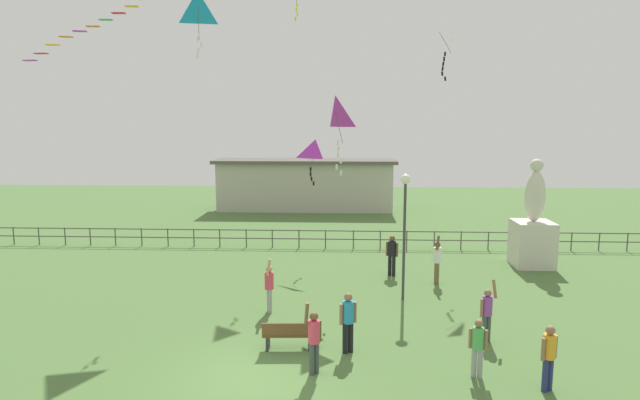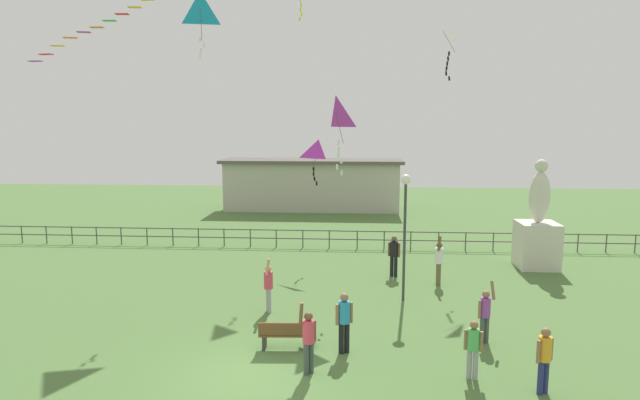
# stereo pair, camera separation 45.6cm
# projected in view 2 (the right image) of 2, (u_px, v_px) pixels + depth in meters

# --- Properties ---
(ground_plane) EXTENTS (80.00, 80.00, 0.00)m
(ground_plane) POSITION_uv_depth(u_px,v_px,m) (252.00, 375.00, 13.71)
(ground_plane) COLOR #4C7038
(statue_monument) EXTENTS (1.68, 1.68, 4.84)m
(statue_monument) POSITION_uv_depth(u_px,v_px,m) (537.00, 233.00, 23.63)
(statue_monument) COLOR beige
(statue_monument) RESTS_ON ground_plane
(lamppost) EXTENTS (0.36, 0.36, 4.63)m
(lamppost) POSITION_uv_depth(u_px,v_px,m) (405.00, 210.00, 18.96)
(lamppost) COLOR #38383D
(lamppost) RESTS_ON ground_plane
(park_bench) EXTENTS (1.52, 0.49, 0.85)m
(park_bench) POSITION_uv_depth(u_px,v_px,m) (285.00, 334.00, 15.18)
(park_bench) COLOR brown
(park_bench) RESTS_ON ground_plane
(person_0) EXTENTS (0.50, 0.32, 1.74)m
(person_0) POSITION_uv_depth(u_px,v_px,m) (394.00, 253.00, 22.31)
(person_0) COLOR black
(person_0) RESTS_ON ground_plane
(person_1) EXTENTS (0.45, 0.29, 1.54)m
(person_1) POSITION_uv_depth(u_px,v_px,m) (473.00, 346.00, 13.40)
(person_1) COLOR #99999E
(person_1) RESTS_ON ground_plane
(person_2) EXTENTS (0.45, 0.40, 1.96)m
(person_2) POSITION_uv_depth(u_px,v_px,m) (308.00, 337.00, 13.67)
(person_2) COLOR #3F4C47
(person_2) RESTS_ON ground_plane
(person_3) EXTENTS (0.32, 0.53, 2.02)m
(person_3) POSITION_uv_depth(u_px,v_px,m) (439.00, 260.00, 21.20)
(person_3) COLOR brown
(person_3) RESTS_ON ground_plane
(person_4) EXTENTS (0.30, 0.52, 1.92)m
(person_4) POSITION_uv_depth(u_px,v_px,m) (268.00, 285.00, 18.13)
(person_4) COLOR #99999E
(person_4) RESTS_ON ground_plane
(person_5) EXTENTS (0.45, 0.31, 1.65)m
(person_5) POSITION_uv_depth(u_px,v_px,m) (544.00, 356.00, 12.66)
(person_5) COLOR navy
(person_5) RESTS_ON ground_plane
(person_6) EXTENTS (0.48, 0.32, 1.75)m
(person_6) POSITION_uv_depth(u_px,v_px,m) (344.00, 319.00, 14.90)
(person_6) COLOR black
(person_6) RESTS_ON ground_plane
(person_7) EXTENTS (0.51, 0.31, 1.88)m
(person_7) POSITION_uv_depth(u_px,v_px,m) (485.00, 312.00, 15.58)
(person_7) COLOR #3F4C47
(person_7) RESTS_ON ground_plane
(kite_2) EXTENTS (1.18, 0.83, 2.52)m
(kite_2) POSITION_uv_depth(u_px,v_px,m) (201.00, 9.00, 20.90)
(kite_2) COLOR #198CD1
(kite_3) EXTENTS (1.20, 1.02, 2.07)m
(kite_3) POSITION_uv_depth(u_px,v_px,m) (318.00, 151.00, 24.65)
(kite_3) COLOR #B22DB2
(kite_5) EXTENTS (0.97, 0.94, 2.87)m
(kite_5) POSITION_uv_depth(u_px,v_px,m) (336.00, 115.00, 19.14)
(kite_5) COLOR #B22DB2
(kite_6) EXTENTS (0.95, 0.95, 2.69)m
(kite_6) POSITION_uv_depth(u_px,v_px,m) (444.00, 34.00, 24.06)
(kite_6) COLOR yellow
(waterfront_railing) EXTENTS (36.04, 0.06, 0.95)m
(waterfront_railing) POSITION_uv_depth(u_px,v_px,m) (300.00, 236.00, 27.45)
(waterfront_railing) COLOR #4C4742
(waterfront_railing) RESTS_ON ground_plane
(pavilion_building) EXTENTS (13.18, 3.64, 3.70)m
(pavilion_building) POSITION_uv_depth(u_px,v_px,m) (312.00, 184.00, 39.14)
(pavilion_building) COLOR #B7B2A3
(pavilion_building) RESTS_ON ground_plane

